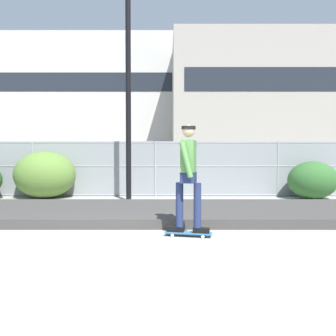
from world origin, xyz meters
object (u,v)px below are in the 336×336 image
(skater, at_px, (188,171))
(parked_car_near, at_px, (79,169))
(shrub_center, at_px, (44,175))
(shrub_right, at_px, (312,180))
(parked_car_mid, at_px, (212,169))
(skateboard, at_px, (187,233))
(street_lamp, at_px, (127,43))

(skater, xyz_separation_m, parked_car_near, (-3.94, 8.24, -0.28))
(shrub_center, relative_size, shrub_right, 1.26)
(parked_car_near, height_order, parked_car_mid, same)
(skateboard, bearing_deg, street_lamp, 108.55)
(skateboard, relative_size, shrub_right, 0.53)
(street_lamp, xyz_separation_m, shrub_right, (5.74, 0.46, -4.13))
(shrub_center, bearing_deg, street_lamp, -14.36)
(shrub_right, bearing_deg, skateboard, -129.93)
(skateboard, xyz_separation_m, parked_car_near, (-3.94, 8.24, 0.78))
(skater, relative_size, parked_car_near, 0.40)
(parked_car_near, bearing_deg, street_lamp, -56.73)
(shrub_center, bearing_deg, skater, -50.75)
(skateboard, relative_size, parked_car_mid, 0.19)
(shrub_center, bearing_deg, parked_car_mid, 27.15)
(shrub_right, bearing_deg, skater, -129.93)
(skateboard, xyz_separation_m, skater, (0.00, 0.00, 1.06))
(skater, bearing_deg, shrub_center, 129.25)
(parked_car_near, height_order, shrub_right, parked_car_near)
(skater, bearing_deg, parked_car_mid, 79.79)
(skater, height_order, parked_car_mid, skater)
(parked_car_near, bearing_deg, shrub_center, -97.28)
(skater, bearing_deg, skateboard, 180.00)
(street_lamp, xyz_separation_m, parked_car_mid, (3.02, 3.69, -3.89))
(skater, relative_size, parked_car_mid, 0.42)
(skater, relative_size, shrub_right, 1.18)
(shrub_right, bearing_deg, parked_car_mid, 130.08)
(street_lamp, bearing_deg, skateboard, -71.45)
(street_lamp, distance_m, parked_car_mid, 6.15)
(parked_car_mid, relative_size, shrub_right, 2.84)
(skateboard, xyz_separation_m, parked_car_mid, (1.49, 8.26, 0.78))
(street_lamp, relative_size, parked_car_mid, 1.75)
(street_lamp, height_order, parked_car_mid, street_lamp)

